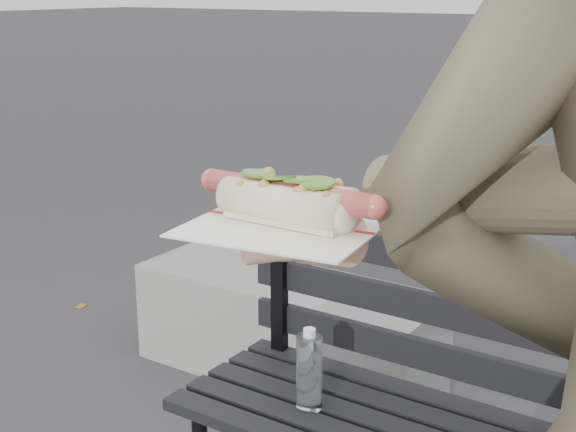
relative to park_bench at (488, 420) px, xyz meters
The scene contains 3 objects.
park_bench is the anchor object (origin of this frame).
concrete_block 1.35m from the park_bench, 144.32° to the left, with size 1.20×0.40×0.40m, color slate.
held_hotdog 1.19m from the park_bench, 72.10° to the right, with size 0.63×0.32×0.20m.
Camera 1 is at (0.53, -0.76, 1.48)m, focal length 50.00 mm.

